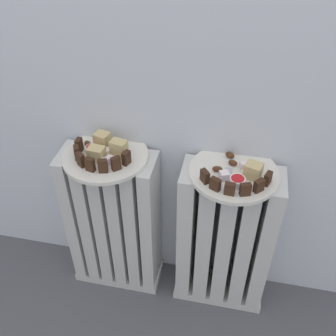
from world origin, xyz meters
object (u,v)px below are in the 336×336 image
(radiator_right, at_px, (224,241))
(fork, at_px, (228,176))
(plate_left, at_px, (106,156))
(radiator_left, at_px, (114,224))
(plate_right, at_px, (234,173))
(jam_bowl_left, at_px, (92,149))
(jam_bowl_right, at_px, (237,181))

(radiator_right, xyz_separation_m, fork, (-0.02, -0.03, 0.30))
(plate_left, bearing_deg, radiator_left, 0.00)
(radiator_right, height_order, plate_right, plate_right)
(jam_bowl_left, xyz_separation_m, jam_bowl_right, (0.43, -0.06, 0.00))
(plate_left, xyz_separation_m, jam_bowl_right, (0.39, -0.06, 0.02))
(radiator_left, relative_size, jam_bowl_left, 15.19)
(jam_bowl_right, height_order, fork, jam_bowl_right)
(plate_left, distance_m, fork, 0.36)
(plate_right, bearing_deg, radiator_right, 0.00)
(radiator_left, bearing_deg, plate_right, 0.00)
(radiator_right, bearing_deg, fork, -119.41)
(radiator_left, height_order, radiator_right, same)
(plate_left, xyz_separation_m, fork, (0.36, -0.03, 0.01))
(radiator_left, bearing_deg, radiator_right, 0.00)
(jam_bowl_left, bearing_deg, plate_left, -4.51)
(fork, bearing_deg, radiator_left, 175.74)
(jam_bowl_left, xyz_separation_m, fork, (0.41, -0.03, -0.01))
(radiator_left, xyz_separation_m, jam_bowl_left, (-0.04, 0.00, 0.31))
(jam_bowl_left, bearing_deg, plate_right, -0.45)
(plate_left, xyz_separation_m, plate_right, (0.38, 0.00, 0.00))
(radiator_right, height_order, jam_bowl_left, jam_bowl_left)
(jam_bowl_right, bearing_deg, radiator_right, 101.40)
(plate_left, height_order, fork, fork)
(jam_bowl_right, bearing_deg, radiator_left, 171.89)
(plate_left, bearing_deg, plate_right, 0.00)
(radiator_left, relative_size, jam_bowl_right, 13.05)
(jam_bowl_left, height_order, fork, jam_bowl_left)
(radiator_right, relative_size, fork, 6.24)
(jam_bowl_right, bearing_deg, jam_bowl_left, 172.24)
(jam_bowl_right, distance_m, fork, 0.04)
(plate_left, xyz_separation_m, jam_bowl_left, (-0.04, 0.00, 0.02))
(radiator_left, distance_m, jam_bowl_left, 0.31)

